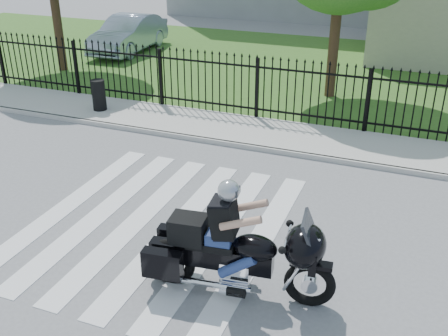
% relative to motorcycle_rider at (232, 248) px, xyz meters
% --- Properties ---
extents(ground, '(120.00, 120.00, 0.00)m').
position_rel_motorcycle_rider_xyz_m(ground, '(-2.02, 1.31, -0.80)').
color(ground, slate).
rests_on(ground, ground).
extents(crosswalk, '(5.00, 5.50, 0.01)m').
position_rel_motorcycle_rider_xyz_m(crosswalk, '(-2.02, 1.31, -0.80)').
color(crosswalk, silver).
rests_on(crosswalk, ground).
extents(sidewalk, '(40.00, 2.00, 0.12)m').
position_rel_motorcycle_rider_xyz_m(sidewalk, '(-2.02, 6.31, -0.74)').
color(sidewalk, '#ADAAA3').
rests_on(sidewalk, ground).
extents(curb, '(40.00, 0.12, 0.12)m').
position_rel_motorcycle_rider_xyz_m(curb, '(-2.02, 5.31, -0.74)').
color(curb, '#ADAAA3').
rests_on(curb, ground).
extents(grass_strip, '(40.00, 12.00, 0.02)m').
position_rel_motorcycle_rider_xyz_m(grass_strip, '(-2.02, 13.31, -0.79)').
color(grass_strip, '#355D20').
rests_on(grass_strip, ground).
extents(iron_fence, '(26.00, 0.04, 1.80)m').
position_rel_motorcycle_rider_xyz_m(iron_fence, '(-2.02, 7.31, 0.10)').
color(iron_fence, black).
rests_on(iron_fence, ground).
extents(motorcycle_rider, '(2.96, 1.14, 1.96)m').
position_rel_motorcycle_rider_xyz_m(motorcycle_rider, '(0.00, 0.00, 0.00)').
color(motorcycle_rider, black).
rests_on(motorcycle_rider, ground).
extents(parked_car, '(1.78, 4.61, 1.50)m').
position_rel_motorcycle_rider_xyz_m(parked_car, '(-9.70, 13.29, -0.03)').
color(parked_car, '#95A2BC').
rests_on(parked_car, grass_strip).
extents(litter_bin, '(0.49, 0.49, 0.89)m').
position_rel_motorcycle_rider_xyz_m(litter_bin, '(-6.49, 6.20, -0.24)').
color(litter_bin, black).
rests_on(litter_bin, sidewalk).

